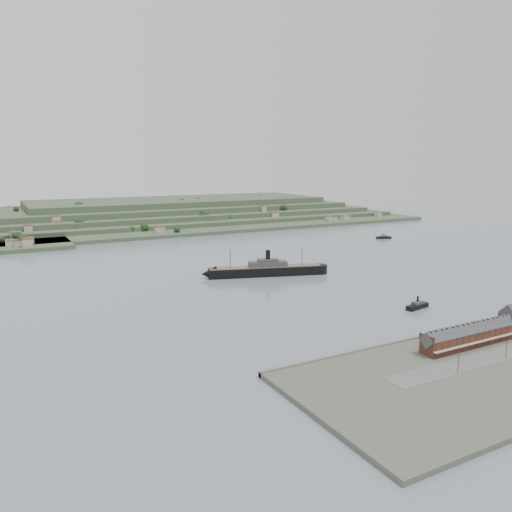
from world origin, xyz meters
name	(u,v)px	position (x,y,z in m)	size (l,w,h in m)	color
ground	(291,276)	(0.00, 0.00, 0.00)	(1400.00, 1400.00, 0.00)	slate
terrace_row	(469,335)	(-10.00, -168.02, 6.84)	(55.60, 9.80, 11.07)	#472719
far_peninsula	(163,214)	(27.91, 393.10, 11.88)	(760.00, 309.00, 30.00)	#364930
steamship	(262,270)	(-19.10, 11.09, 4.38)	(96.31, 38.54, 23.70)	black
tugboat	(417,306)	(19.02, -108.98, 1.85)	(17.39, 7.25, 7.59)	black
ferry_west	(27,248)	(-168.05, 225.00, 1.66)	(19.12, 10.33, 6.91)	black
ferry_east	(384,237)	(195.85, 111.53, 1.55)	(17.80, 9.87, 6.44)	black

